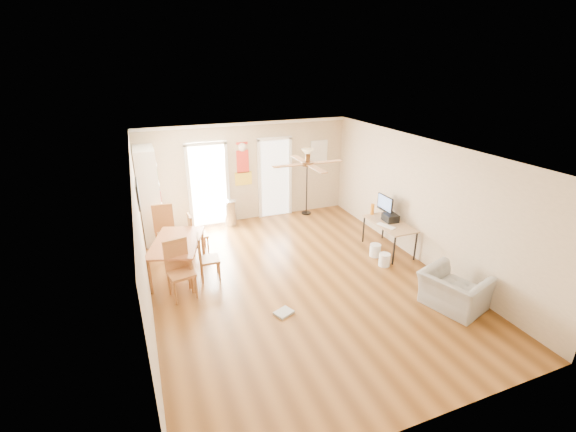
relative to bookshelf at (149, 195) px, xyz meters
name	(u,v)px	position (x,y,z in m)	size (l,w,h in m)	color
floor	(299,281)	(2.51, -3.06, -1.12)	(7.00, 7.00, 0.00)	brown
ceiling	(301,150)	(2.51, -3.06, 1.48)	(5.50, 7.00, 0.00)	silver
wall_back	(248,172)	(2.51, 0.44, 0.18)	(5.50, 0.04, 2.60)	beige
wall_front	(429,337)	(2.51, -6.56, 0.18)	(5.50, 0.04, 2.60)	beige
wall_left	(142,244)	(-0.24, -3.06, 0.18)	(0.04, 7.00, 2.60)	beige
wall_right	(421,201)	(5.26, -3.06, 0.18)	(0.04, 7.00, 2.60)	beige
crown_molding	(301,152)	(2.51, -3.06, 1.44)	(5.50, 7.00, 0.08)	white
kitchen_doorway	(209,186)	(1.46, 0.43, -0.07)	(0.90, 0.10, 2.10)	white
bathroom_doorway	(275,179)	(3.26, 0.43, -0.07)	(0.80, 0.10, 2.10)	white
wall_decal	(243,164)	(2.38, 0.42, 0.43)	(0.46, 0.03, 1.10)	red
ac_grille	(319,151)	(4.56, 0.41, 0.58)	(0.50, 0.04, 0.60)	white
framed_poster	(138,194)	(-0.22, -1.66, 0.58)	(0.04, 0.66, 0.48)	black
ceiling_fan	(308,164)	(2.51, -3.36, 1.31)	(1.24, 1.24, 0.20)	#593819
bookshelf	(149,195)	(0.00, 0.00, 0.00)	(0.45, 1.01, 2.24)	white
dining_table	(178,258)	(0.36, -1.94, -0.75)	(0.89, 1.48, 0.74)	#A86236
dining_chair_right_a	(199,233)	(0.91, -1.07, -0.67)	(0.37, 0.37, 0.90)	olive
dining_chair_right_b	(209,257)	(0.91, -2.31, -0.65)	(0.39, 0.39, 0.94)	olive
dining_chair_near	(181,271)	(0.32, -2.77, -0.59)	(0.44, 0.44, 1.07)	#A06933
dining_chair_far	(164,224)	(0.23, -0.48, -0.58)	(0.45, 0.45, 1.08)	#A05C33
trash_can	(230,213)	(1.92, 0.17, -0.78)	(0.31, 0.31, 0.67)	silver
torchiere_lamp	(307,182)	(4.10, 0.18, -0.20)	(0.35, 0.35, 1.84)	black
computer_desk	(388,237)	(4.89, -2.58, -0.78)	(0.63, 1.27, 0.68)	tan
imac	(385,206)	(4.98, -2.22, -0.18)	(0.08, 0.55, 0.51)	black
keyboard	(386,226)	(4.71, -2.71, -0.43)	(0.14, 0.42, 0.02)	white
printer	(390,218)	(4.96, -2.50, -0.36)	(0.28, 0.33, 0.17)	black
orange_bottle	(372,209)	(4.81, -1.99, -0.31)	(0.09, 0.09, 0.26)	orange
wastebasket_a	(375,250)	(4.48, -2.71, -0.98)	(0.24, 0.24, 0.28)	silver
wastebasket_b	(384,260)	(4.41, -3.15, -0.98)	(0.24, 0.24, 0.27)	white
floor_cloth	(284,313)	(1.84, -3.95, -1.10)	(0.30, 0.24, 0.04)	#9E9E98
armchair	(454,291)	(4.66, -4.83, -0.79)	(1.00, 0.87, 0.65)	gray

